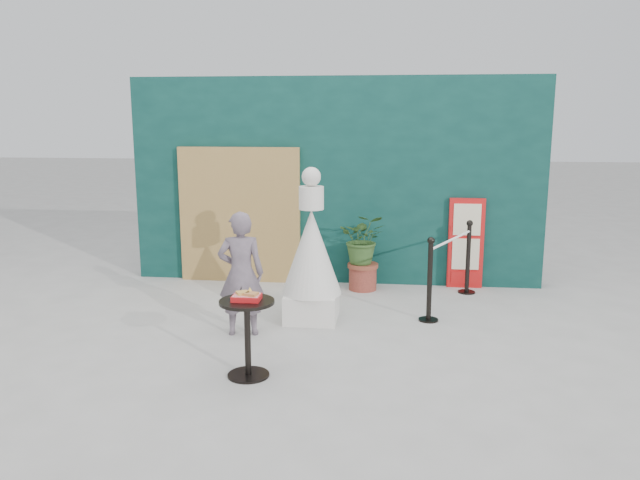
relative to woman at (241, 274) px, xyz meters
The scene contains 10 objects.
ground 1.27m from the woman, 38.23° to the right, with size 60.00×60.00×0.00m, color #ADAAA5.
back_wall 2.75m from the woman, 71.72° to the left, with size 6.00×0.30×3.00m, color #0A302D.
bamboo_fence 2.38m from the woman, 104.08° to the left, with size 1.80×0.08×2.00m, color tan.
woman is the anchor object (origin of this frame).
menu_board 3.57m from the woman, 40.20° to the left, with size 0.50×0.07×1.30m.
statue 0.93m from the woman, 39.35° to the left, with size 0.72×0.72×1.86m.
cafe_table 1.22m from the woman, 73.76° to the right, with size 0.52×0.52×0.75m.
food_basket 1.20m from the woman, 73.64° to the right, with size 0.26×0.19×0.11m.
planter 2.38m from the woman, 57.82° to the left, with size 0.65×0.56×1.10m.
stanchion_barrier 2.80m from the woman, 29.34° to the left, with size 0.84×1.54×1.03m.
Camera 1 is at (0.83, -5.97, 2.42)m, focal length 35.00 mm.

